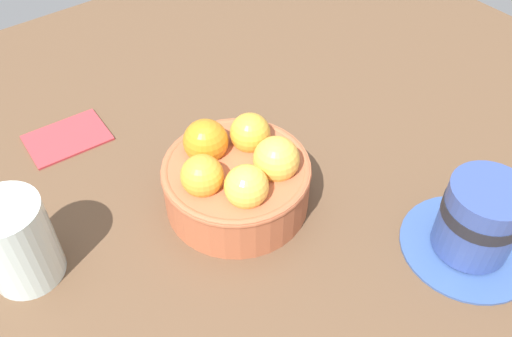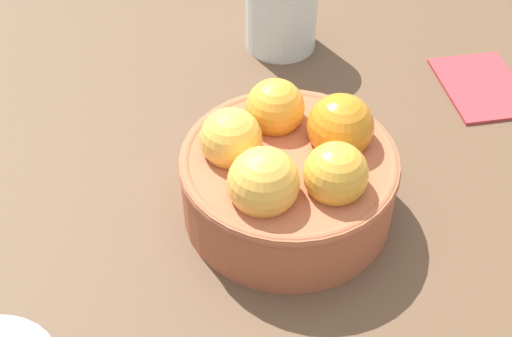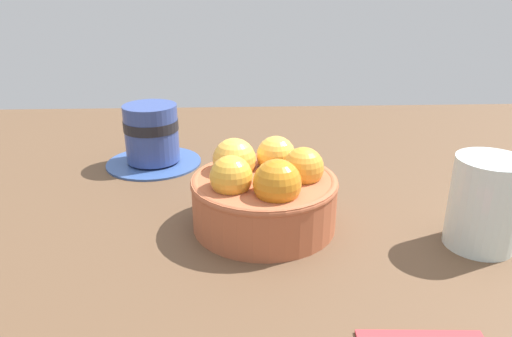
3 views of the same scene
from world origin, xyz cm
name	(u,v)px [view 3 (image 3 of 3)]	position (x,y,z in cm)	size (l,w,h in cm)	color
ground_plane	(264,240)	(0.00, 0.00, -1.98)	(118.48, 103.74, 3.97)	brown
terracotta_bowl	(264,192)	(-0.03, -0.01, 3.99)	(15.79, 15.79, 9.16)	#AD5938
coffee_cup	(152,137)	(-15.04, 19.45, 4.12)	(13.72, 13.72, 8.79)	#34518E
water_glass	(485,203)	(21.62, -5.14, 4.70)	(6.88, 6.88, 9.40)	silver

